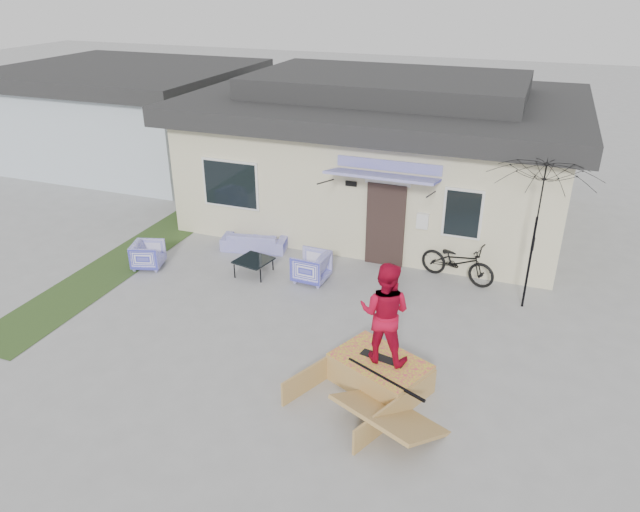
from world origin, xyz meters
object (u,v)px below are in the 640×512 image
(skateboard, at_px, (382,358))
(skater, at_px, (385,311))
(patio_umbrella, at_px, (535,233))
(bicycle, at_px, (458,258))
(loveseat, at_px, (254,238))
(coffee_table, at_px, (254,267))
(skate_ramp, at_px, (380,373))
(armchair_right, at_px, (311,265))
(armchair_left, at_px, (148,254))

(skateboard, relative_size, skater, 0.44)
(patio_umbrella, xyz_separation_m, skateboard, (-2.18, -3.70, -1.19))
(bicycle, bearing_deg, loveseat, 106.87)
(skateboard, bearing_deg, coffee_table, 154.13)
(loveseat, height_order, skate_ramp, loveseat)
(armchair_right, distance_m, skateboard, 4.13)
(bicycle, height_order, skateboard, bicycle)
(loveseat, relative_size, coffee_table, 2.20)
(loveseat, relative_size, patio_umbrella, 0.67)
(skate_ramp, bearing_deg, bicycle, 105.74)
(patio_umbrella, height_order, skateboard, patio_umbrella)
(armchair_left, xyz_separation_m, skateboard, (6.60, -2.46, 0.20))
(skate_ramp, distance_m, skateboard, 0.29)
(armchair_right, xyz_separation_m, bicycle, (3.21, 1.23, 0.19))
(coffee_table, height_order, skateboard, skateboard)
(skate_ramp, bearing_deg, loveseat, 160.50)
(armchair_right, height_order, patio_umbrella, patio_umbrella)
(armchair_right, distance_m, skater, 4.27)
(armchair_right, height_order, skate_ramp, armchair_right)
(armchair_left, bearing_deg, armchair_right, -96.23)
(armchair_left, distance_m, skater, 7.13)
(armchair_left, height_order, armchair_right, armchair_right)
(coffee_table, bearing_deg, skateboard, -37.19)
(skate_ramp, bearing_deg, coffee_table, 166.20)
(loveseat, bearing_deg, coffee_table, 104.58)
(armchair_left, distance_m, patio_umbrella, 8.98)
(armchair_right, bearing_deg, skater, 41.75)
(loveseat, bearing_deg, patio_umbrella, 163.85)
(bicycle, bearing_deg, skater, -172.71)
(bicycle, relative_size, skater, 1.00)
(loveseat, bearing_deg, skateboard, 125.86)
(bicycle, xyz_separation_m, skate_ramp, (-0.65, -4.49, -0.32))
(loveseat, relative_size, skater, 0.93)
(loveseat, xyz_separation_m, bicycle, (5.24, 0.14, 0.25))
(loveseat, distance_m, skate_ramp, 6.32)
(coffee_table, bearing_deg, bicycle, 16.90)
(coffee_table, distance_m, skate_ramp, 5.03)
(skater, bearing_deg, skate_ramp, 67.25)
(skate_ramp, height_order, skateboard, skateboard)
(patio_umbrella, bearing_deg, skater, -120.54)
(loveseat, xyz_separation_m, coffee_table, (0.61, -1.27, -0.14))
(skater, bearing_deg, loveseat, -41.79)
(loveseat, xyz_separation_m, armchair_left, (-1.99, -1.84, 0.03))
(armchair_left, distance_m, skate_ramp, 7.04)
(loveseat, relative_size, skate_ramp, 0.80)
(bicycle, distance_m, skateboard, 4.48)
(armchair_left, bearing_deg, skater, -127.27)
(bicycle, height_order, patio_umbrella, patio_umbrella)
(skate_ramp, bearing_deg, skateboard, 90.00)
(loveseat, relative_size, armchair_left, 2.36)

